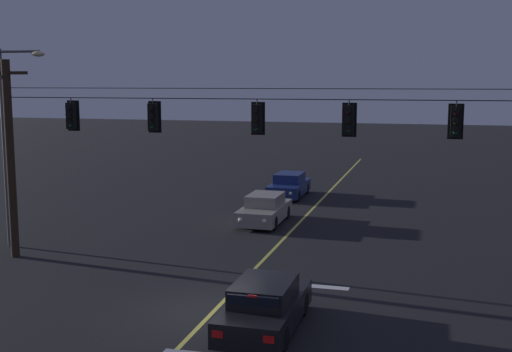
# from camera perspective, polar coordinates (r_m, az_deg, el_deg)

# --- Properties ---
(ground_plane) EXTENTS (180.00, 180.00, 0.00)m
(ground_plane) POSITION_cam_1_polar(r_m,az_deg,el_deg) (19.64, -3.82, -11.81)
(ground_plane) COLOR black
(lane_centre_stripe) EXTENTS (0.14, 60.00, 0.01)m
(lane_centre_stripe) POSITION_cam_1_polar(r_m,az_deg,el_deg) (28.76, 2.63, -5.29)
(lane_centre_stripe) COLOR #D1C64C
(lane_centre_stripe) RESTS_ON ground
(stop_bar_paint) EXTENTS (3.40, 0.36, 0.01)m
(stop_bar_paint) POSITION_cam_1_polar(r_m,az_deg,el_deg) (22.16, 3.71, -9.45)
(stop_bar_paint) COLOR silver
(stop_bar_paint) RESTS_ON ground
(signal_span_assembly) EXTENTS (20.60, 0.32, 7.55)m
(signal_span_assembly) POSITION_cam_1_polar(r_m,az_deg,el_deg) (22.32, -0.67, 1.04)
(signal_span_assembly) COLOR #2D2116
(signal_span_assembly) RESTS_ON ground
(traffic_light_leftmost) EXTENTS (0.48, 0.41, 1.22)m
(traffic_light_leftmost) POSITION_cam_1_polar(r_m,az_deg,el_deg) (24.86, -15.83, 5.08)
(traffic_light_leftmost) COLOR black
(traffic_light_left_inner) EXTENTS (0.48, 0.41, 1.22)m
(traffic_light_left_inner) POSITION_cam_1_polar(r_m,az_deg,el_deg) (23.36, -8.99, 5.11)
(traffic_light_left_inner) COLOR black
(traffic_light_centre) EXTENTS (0.48, 0.41, 1.22)m
(traffic_light_centre) POSITION_cam_1_polar(r_m,az_deg,el_deg) (22.08, 0.07, 5.04)
(traffic_light_centre) COLOR black
(traffic_light_right_inner) EXTENTS (0.48, 0.41, 1.22)m
(traffic_light_right_inner) POSITION_cam_1_polar(r_m,az_deg,el_deg) (21.48, 8.10, 4.87)
(traffic_light_right_inner) COLOR black
(traffic_light_rightmost) EXTENTS (0.48, 0.41, 1.22)m
(traffic_light_rightmost) POSITION_cam_1_polar(r_m,az_deg,el_deg) (21.32, 17.05, 4.56)
(traffic_light_rightmost) COLOR black
(car_waiting_near_lane) EXTENTS (1.80, 4.33, 1.39)m
(car_waiting_near_lane) POSITION_cam_1_polar(r_m,az_deg,el_deg) (18.17, 0.77, -11.31)
(car_waiting_near_lane) COLOR black
(car_waiting_near_lane) RESTS_ON ground
(car_oncoming_lead) EXTENTS (1.80, 4.42, 1.39)m
(car_oncoming_lead) POSITION_cam_1_polar(r_m,az_deg,el_deg) (31.35, 0.75, -2.94)
(car_oncoming_lead) COLOR gray
(car_oncoming_lead) RESTS_ON ground
(car_oncoming_trailing) EXTENTS (1.80, 4.42, 1.39)m
(car_oncoming_trailing) POSITION_cam_1_polar(r_m,az_deg,el_deg) (38.55, 2.91, -0.85)
(car_oncoming_trailing) COLOR navy
(car_oncoming_trailing) RESTS_ON ground
(street_lamp_corner) EXTENTS (2.11, 0.30, 8.02)m
(street_lamp_corner) POSITION_cam_1_polar(r_m,az_deg,el_deg) (28.00, -20.66, 3.80)
(street_lamp_corner) COLOR #4C4F54
(street_lamp_corner) RESTS_ON ground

